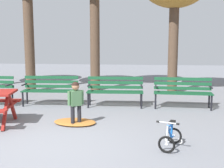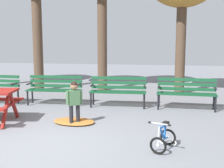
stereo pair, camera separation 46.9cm
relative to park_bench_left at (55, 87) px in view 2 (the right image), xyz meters
The scene contains 7 objects.
ground 3.55m from the park_bench_left, 74.25° to the right, with size 36.00×36.00×0.00m, color slate.
park_bench_left is the anchor object (origin of this frame).
park_bench_right 1.90m from the park_bench_left, ahead, with size 1.62×0.53×0.85m.
park_bench_far_right 3.81m from the park_bench_left, ahead, with size 1.62×0.52×0.85m.
child_standing 2.33m from the park_bench_left, 58.76° to the right, with size 0.32×0.27×0.99m.
kids_bicycle 4.53m from the park_bench_left, 45.20° to the right, with size 0.51×0.63×0.54m.
leaf_pile 2.22m from the park_bench_left, 58.20° to the right, with size 0.98×0.69×0.07m, color #B26B2D.
Camera 2 is at (2.18, -4.89, 1.91)m, focal length 47.55 mm.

